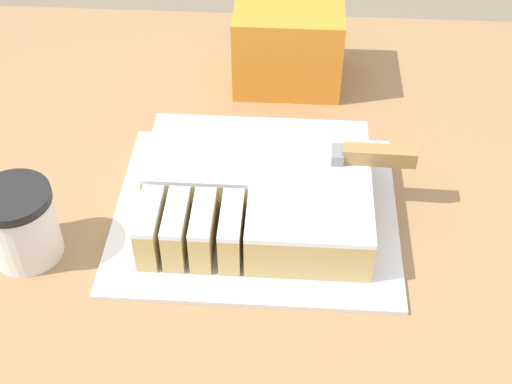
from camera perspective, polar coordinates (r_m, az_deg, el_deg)
The scene contains 5 objects.
cake_board at distance 0.95m, azimuth -0.00°, elevation -1.58°, with size 0.37×0.32×0.01m.
cake at distance 0.93m, azimuth 0.30°, elevation 0.15°, with size 0.29×0.23×0.07m.
knife at distance 0.93m, azimuth 7.37°, elevation 2.96°, with size 0.29×0.03×0.02m.
coffee_cup at distance 0.92m, azimuth -18.31°, elevation -2.42°, with size 0.09×0.09×0.10m.
storage_box at distance 1.17m, azimuth 2.59°, elevation 11.80°, with size 0.17×0.14×0.13m.
Camera 1 is at (0.07, -0.66, 1.62)m, focal length 50.00 mm.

